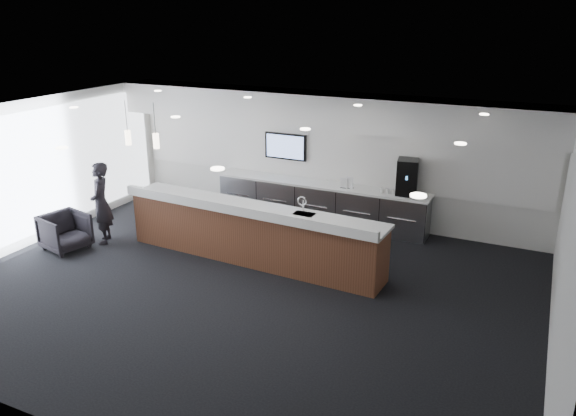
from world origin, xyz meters
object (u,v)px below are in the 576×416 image
at_px(coffee_machine, 407,177).
at_px(armchair, 65,232).
at_px(lounge_guest, 101,203).
at_px(service_counter, 252,233).

bearing_deg(coffee_machine, armchair, -158.68).
xyz_separation_m(coffee_machine, lounge_guest, (-5.67, -3.10, -0.46)).
distance_m(service_counter, coffee_machine, 3.58).
relative_size(service_counter, armchair, 6.54).
bearing_deg(lounge_guest, coffee_machine, 86.05).
bearing_deg(service_counter, armchair, -159.74).
distance_m(coffee_machine, armchair, 7.23).
height_order(service_counter, lounge_guest, lounge_guest).
relative_size(coffee_machine, lounge_guest, 0.44).
height_order(coffee_machine, lounge_guest, lounge_guest).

